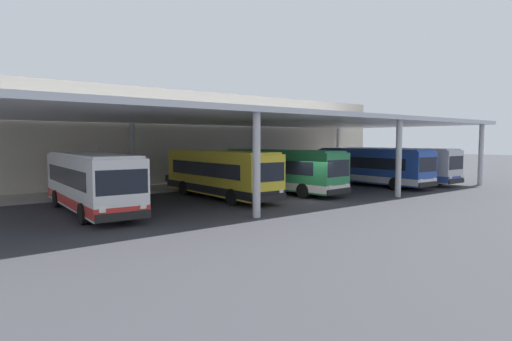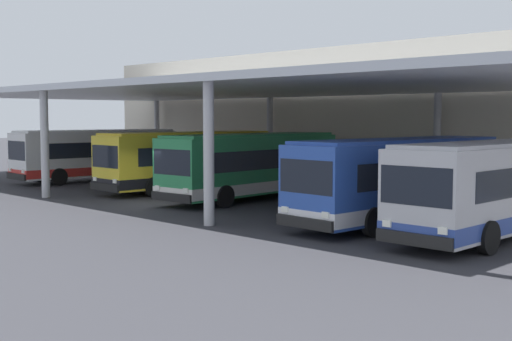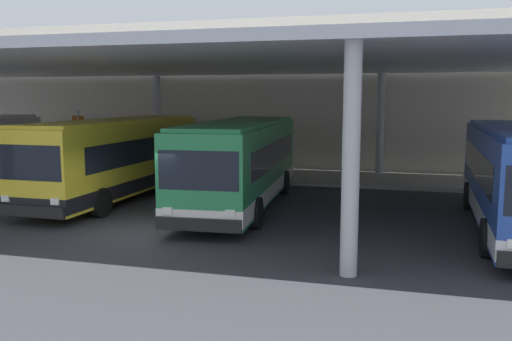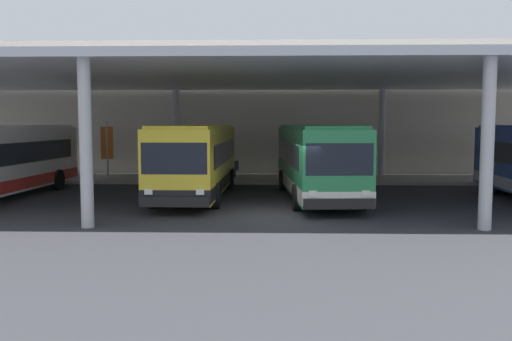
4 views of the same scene
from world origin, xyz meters
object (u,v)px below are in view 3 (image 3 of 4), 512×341
at_px(bus_second_bay, 117,157).
at_px(bench_waiting, 196,162).
at_px(bus_middle_bay, 241,162).
at_px(banner_sign, 79,136).
at_px(trash_bin, 139,160).

bearing_deg(bus_second_bay, bench_waiting, 86.10).
distance_m(bus_middle_bay, banner_sign, 12.99).
xyz_separation_m(bus_middle_bay, bench_waiting, (-4.76, 7.52, -0.99)).
relative_size(trash_bin, banner_sign, 0.31).
relative_size(bus_second_bay, banner_sign, 3.30).
xyz_separation_m(bus_middle_bay, trash_bin, (-7.95, 7.28, -0.98)).
height_order(bus_middle_bay, bench_waiting, bus_middle_bay).
relative_size(bench_waiting, trash_bin, 1.84).
bearing_deg(bus_middle_bay, trash_bin, 137.51).
distance_m(bus_second_bay, banner_sign, 8.68).
height_order(bus_middle_bay, trash_bin, bus_middle_bay).
bearing_deg(trash_bin, banner_sign, -168.79).
bearing_deg(bus_second_bay, bus_middle_bay, -3.26).
xyz_separation_m(bus_second_bay, trash_bin, (-2.70, 6.98, -0.98)).
distance_m(bus_middle_bay, trash_bin, 10.82).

